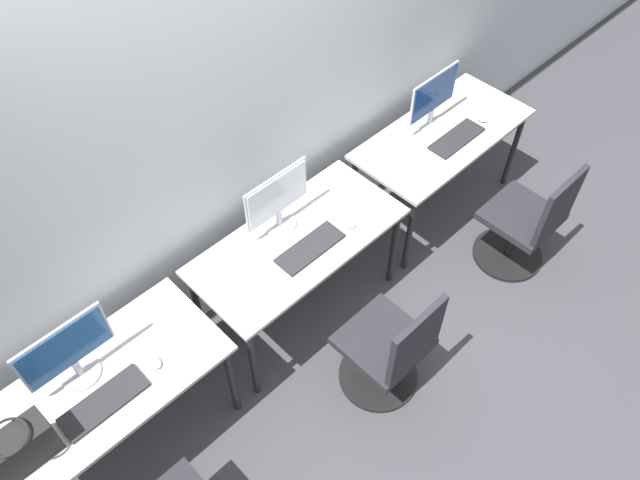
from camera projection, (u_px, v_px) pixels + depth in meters
name	position (u px, v px, depth m)	size (l,w,h in m)	color
ground_plane	(333.00, 336.00, 3.99)	(20.00, 20.00, 0.00)	#3D3D42
wall_back	(238.00, 109.00, 3.25)	(12.00, 0.05, 2.80)	#B7BCC1
desk_left	(98.00, 396.00, 3.05)	(1.29, 0.61, 0.71)	#BCB7AD
monitor_left	(68.00, 352.00, 2.88)	(0.44, 0.20, 0.39)	#B2B2B7
keyboard_left	(104.00, 402.00, 2.93)	(0.42, 0.15, 0.02)	#262628
mouse_left	(154.00, 362.00, 3.06)	(0.06, 0.09, 0.03)	silver
desk_center	(298.00, 248.00, 3.64)	(1.29, 0.61, 0.71)	#BCB7AD
monitor_center	(277.00, 200.00, 3.50)	(0.44, 0.20, 0.39)	#B2B2B7
keyboard_center	(310.00, 248.00, 3.53)	(0.42, 0.15, 0.02)	#262628
mouse_center	(349.00, 224.00, 3.64)	(0.06, 0.09, 0.03)	silver
office_chair_center	(389.00, 352.00, 3.50)	(0.48, 0.48, 0.88)	black
desk_right	(442.00, 141.00, 4.24)	(1.29, 0.61, 0.71)	#BCB7AD
monitor_right	(433.00, 98.00, 4.08)	(0.44, 0.20, 0.39)	#B2B2B7
keyboard_right	(457.00, 138.00, 4.13)	(0.42, 0.15, 0.02)	#262628
mouse_right	(482.00, 118.00, 4.25)	(0.06, 0.09, 0.03)	silver
office_chair_right	(526.00, 226.00, 4.11)	(0.48, 0.48, 0.88)	black
handbag	(19.00, 449.00, 2.68)	(0.30, 0.18, 0.25)	black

